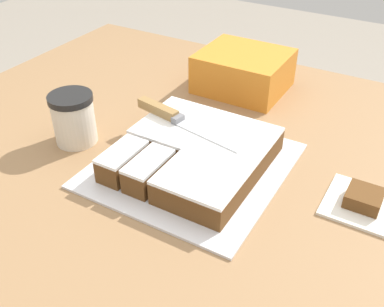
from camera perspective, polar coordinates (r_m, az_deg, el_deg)
countertop at (r=1.35m, az=0.36°, el=-15.44°), size 1.40×1.10×0.93m
cake_board at (r=0.97m, az=-0.00°, el=-1.48°), size 0.38×0.39×0.01m
cake at (r=0.95m, az=0.31°, el=0.05°), size 0.29×0.31×0.06m
knife at (r=1.01m, az=-2.98°, el=4.97°), size 0.29×0.08×0.02m
coffee_cup at (r=1.05m, az=-14.80°, el=4.34°), size 0.10×0.10×0.12m
paper_napkin at (r=0.93m, az=20.78°, el=-6.09°), size 0.14×0.14×0.01m
brownie at (r=0.92m, az=21.00°, el=-5.28°), size 0.07×0.07×0.03m
storage_box at (r=1.27m, az=6.54°, el=10.37°), size 0.23×0.20×0.11m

